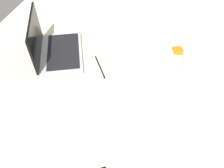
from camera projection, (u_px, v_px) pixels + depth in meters
bed_mattress at (99, 68)px, 133.67cm from camera, size 180.00×140.00×18.00cm
laptop at (54, 49)px, 124.30cm from camera, size 39.61×34.73×23.00cm
snack_cup at (175, 59)px, 116.92cm from camera, size 9.00×9.00×13.57cm
charger_cable at (100, 67)px, 121.05cm from camera, size 14.15×10.41×0.60cm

